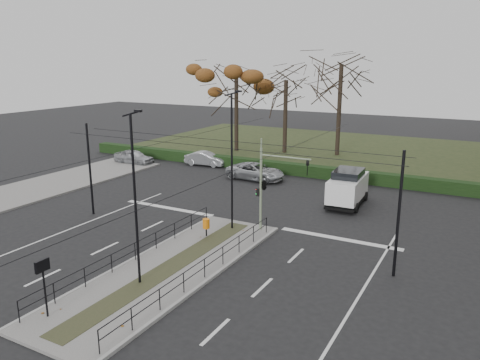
# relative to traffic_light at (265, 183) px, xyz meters

# --- Properties ---
(ground) EXTENTS (140.00, 140.00, 0.00)m
(ground) POSITION_rel_traffic_light_xyz_m (-1.78, -4.35, -2.96)
(ground) COLOR black
(ground) RESTS_ON ground
(median_island) EXTENTS (4.40, 15.00, 0.14)m
(median_island) POSITION_rel_traffic_light_xyz_m (-1.78, -6.85, -2.89)
(median_island) COLOR #63615F
(median_island) RESTS_ON ground
(park) EXTENTS (38.00, 26.00, 0.10)m
(park) POSITION_rel_traffic_light_xyz_m (-7.78, 27.65, -2.91)
(park) COLOR #253118
(park) RESTS_ON ground
(hedge) EXTENTS (38.00, 1.00, 1.00)m
(hedge) POSITION_rel_traffic_light_xyz_m (-7.78, 14.25, -2.46)
(hedge) COLOR black
(hedge) RESTS_ON ground
(median_railing) EXTENTS (4.14, 13.24, 0.92)m
(median_railing) POSITION_rel_traffic_light_xyz_m (-1.78, -6.95, -1.99)
(median_railing) COLOR black
(median_railing) RESTS_ON median_island
(catenary) EXTENTS (20.00, 34.00, 6.00)m
(catenary) POSITION_rel_traffic_light_xyz_m (-1.78, -2.73, 0.46)
(catenary) COLOR black
(catenary) RESTS_ON ground
(traffic_light) EXTENTS (3.30, 1.86, 4.85)m
(traffic_light) POSITION_rel_traffic_light_xyz_m (0.00, 0.00, 0.00)
(traffic_light) COLOR gray
(traffic_light) RESTS_ON median_island
(litter_bin) EXTENTS (0.40, 0.40, 1.02)m
(litter_bin) POSITION_rel_traffic_light_xyz_m (-2.48, -2.49, -2.10)
(litter_bin) COLOR black
(litter_bin) RESTS_ON median_island
(info_panel) EXTENTS (0.13, 0.62, 2.37)m
(info_panel) POSITION_rel_traffic_light_xyz_m (-3.29, -12.72, -0.97)
(info_panel) COLOR black
(info_panel) RESTS_ON median_island
(streetlamp_median_near) EXTENTS (0.65, 0.13, 7.73)m
(streetlamp_median_near) POSITION_rel_traffic_light_xyz_m (-1.99, -8.78, 1.11)
(streetlamp_median_near) COLOR black
(streetlamp_median_near) RESTS_ON median_island
(streetlamp_median_far) EXTENTS (0.68, 0.14, 8.09)m
(streetlamp_median_far) POSITION_rel_traffic_light_xyz_m (-1.80, -0.68, 1.29)
(streetlamp_median_far) COLOR black
(streetlamp_median_far) RESTS_ON median_island
(parked_car_first) EXTENTS (4.15, 1.79, 1.40)m
(parked_car_first) POSITION_rel_traffic_light_xyz_m (-19.38, 10.92, -2.27)
(parked_car_first) COLOR #9FA2A6
(parked_car_first) RESTS_ON ground
(parked_car_second) EXTENTS (4.14, 1.80, 1.32)m
(parked_car_second) POSITION_rel_traffic_light_xyz_m (-12.82, 13.65, -2.30)
(parked_car_second) COLOR #9FA2A6
(parked_car_second) RESTS_ON ground
(parked_car_fourth) EXTENTS (5.16, 2.62, 1.40)m
(parked_car_fourth) POSITION_rel_traffic_light_xyz_m (-6.14, 11.02, -2.27)
(parked_car_fourth) COLOR #9FA2A6
(parked_car_fourth) RESTS_ON ground
(white_van) EXTENTS (2.35, 4.84, 2.51)m
(white_van) POSITION_rel_traffic_light_xyz_m (2.72, 7.66, -1.66)
(white_van) COLOR white
(white_van) RESTS_ON ground
(rust_tree) EXTENTS (8.66, 8.66, 10.50)m
(rust_tree) POSITION_rel_traffic_light_xyz_m (-13.79, 21.54, 5.10)
(rust_tree) COLOR black
(rust_tree) RESTS_ON park
(bare_tree_center) EXTENTS (7.86, 7.86, 12.48)m
(bare_tree_center) POSITION_rel_traffic_light_xyz_m (-3.13, 24.37, 5.84)
(bare_tree_center) COLOR black
(bare_tree_center) RESTS_ON park
(bare_tree_near) EXTENTS (5.15, 5.15, 10.28)m
(bare_tree_near) POSITION_rel_traffic_light_xyz_m (-8.60, 22.99, 4.29)
(bare_tree_near) COLOR black
(bare_tree_near) RESTS_ON park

